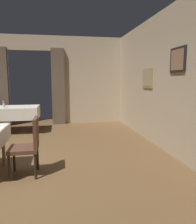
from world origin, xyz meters
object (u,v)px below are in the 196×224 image
dining_table_far (16,110)px  flower_vase_far (4,104)px  chair_mid_right (29,144)px  plate_far_b (4,106)px

dining_table_far → flower_vase_far: bearing=-132.8°
dining_table_far → chair_mid_right: bearing=-76.8°
dining_table_far → chair_mid_right: (0.75, -3.19, -0.13)m
dining_table_far → flower_vase_far: (-0.26, -0.28, 0.22)m
chair_mid_right → plate_far_b: 3.53m
chair_mid_right → flower_vase_far: size_ratio=4.51×
dining_table_far → flower_vase_far: 0.45m
chair_mid_right → flower_vase_far: 3.09m
plate_far_b → dining_table_far: bearing=-24.5°
dining_table_far → chair_mid_right: size_ratio=1.39×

